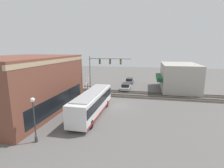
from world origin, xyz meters
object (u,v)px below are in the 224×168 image
Objects in this scene: parked_car_grey at (130,81)px; parked_car_silver at (126,87)px; city_bus at (92,102)px; crossing_signal at (87,86)px; streetlamp at (34,116)px; pedestrian_at_crossing at (92,94)px.

parked_car_silver is at bearing 180.00° from parked_car_grey.
parked_car_silver is (15.73, -2.60, -1.10)m from city_bus.
city_bus is 3.07× the size of crossing_signal.
parked_car_silver is 7.51m from parked_car_grey.
streetlamp is 15.59m from pedestrian_at_crossing.
crossing_signal is 1.64m from pedestrian_at_crossing.
parked_car_grey is at bearing -20.84° from crossing_signal.
crossing_signal is 2.19× the size of pedestrian_at_crossing.
crossing_signal reaches higher than parked_car_grey.
pedestrian_at_crossing reaches higher than parked_car_silver.
pedestrian_at_crossing is (0.00, -0.85, -1.41)m from crossing_signal.
streetlamp is 2.59× the size of pedestrian_at_crossing.
crossing_signal reaches higher than pedestrian_at_crossing.
parked_car_grey is (7.51, 0.00, -0.03)m from parked_car_silver.
city_bus is at bearing -161.41° from pedestrian_at_crossing.
crossing_signal is at bearing 143.90° from parked_car_silver.
parked_car_grey is 2.55× the size of pedestrian_at_crossing.
streetlamp is (-7.95, 3.17, 0.93)m from city_bus.
pedestrian_at_crossing is (15.47, -0.64, -1.81)m from streetlamp.
crossing_signal is 10.28m from parked_car_silver.
parked_car_silver is at bearing -13.69° from streetlamp.
streetlamp reaches higher than crossing_signal.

